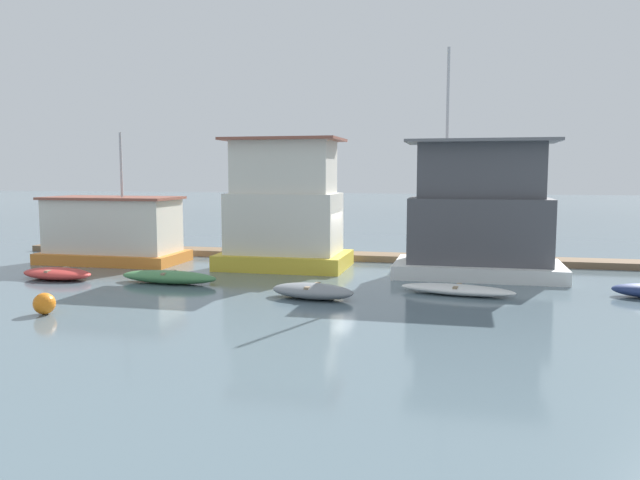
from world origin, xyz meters
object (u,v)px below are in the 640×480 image
object	(u,v)px
mooring_post_far_left	(158,243)
dinghy_red	(57,274)
houseboat_yellow	(284,211)
dinghy_white	(457,290)
dinghy_green	(169,277)
buoy_orange	(44,304)
houseboat_orange	(113,231)
houseboat_white	(479,218)
dinghy_grey	(312,291)
mooring_post_centre	(544,249)

from	to	relation	value
mooring_post_far_left	dinghy_red	bearing A→B (deg)	-94.83
houseboat_yellow	dinghy_red	size ratio (longest dim) A/B	1.78
dinghy_red	dinghy_white	size ratio (longest dim) A/B	0.79
dinghy_red	dinghy_green	bearing A→B (deg)	1.84
dinghy_red	buoy_orange	world-z (taller)	buoy_orange
houseboat_orange	houseboat_white	world-z (taller)	houseboat_white
houseboat_white	dinghy_white	bearing A→B (deg)	-100.27
dinghy_grey	dinghy_white	distance (m)	5.11
houseboat_yellow	houseboat_white	world-z (taller)	houseboat_white
dinghy_grey	buoy_orange	distance (m)	8.38
houseboat_yellow	dinghy_grey	world-z (taller)	houseboat_yellow
dinghy_grey	mooring_post_centre	xyz separation A→B (m)	(8.45, 8.78, 0.59)
houseboat_orange	dinghy_grey	xyz separation A→B (m)	(11.21, -6.18, -1.23)
mooring_post_centre	buoy_orange	distance (m)	20.36
dinghy_green	dinghy_white	bearing A→B (deg)	1.15
houseboat_orange	mooring_post_centre	distance (m)	19.85
dinghy_red	dinghy_green	size ratio (longest dim) A/B	0.80
dinghy_red	dinghy_grey	world-z (taller)	dinghy_grey
mooring_post_far_left	buoy_orange	xyz separation A→B (m)	(2.95, -12.88, -0.32)
dinghy_red	dinghy_white	distance (m)	15.65
buoy_orange	houseboat_orange	bearing A→B (deg)	110.80
houseboat_yellow	dinghy_grey	size ratio (longest dim) A/B	1.86
dinghy_grey	houseboat_orange	bearing A→B (deg)	151.14
houseboat_orange	mooring_post_far_left	size ratio (longest dim) A/B	5.09
houseboat_white	buoy_orange	size ratio (longest dim) A/B	14.18
houseboat_white	buoy_orange	distance (m)	16.53
houseboat_white	dinghy_grey	distance (m)	8.50
houseboat_orange	houseboat_white	distance (m)	16.79
mooring_post_far_left	buoy_orange	world-z (taller)	mooring_post_far_left
houseboat_orange	houseboat_white	bearing A→B (deg)	-0.34
dinghy_green	buoy_orange	world-z (taller)	buoy_orange
houseboat_white	houseboat_yellow	bearing A→B (deg)	177.61
dinghy_grey	dinghy_green	bearing A→B (deg)	165.36
dinghy_grey	mooring_post_far_left	distance (m)	13.51
houseboat_orange	mooring_post_far_left	world-z (taller)	houseboat_orange
houseboat_yellow	dinghy_green	world-z (taller)	houseboat_yellow
houseboat_white	dinghy_red	distance (m)	17.20
houseboat_yellow	mooring_post_centre	size ratio (longest dim) A/B	3.38
houseboat_yellow	houseboat_orange	bearing A→B (deg)	-178.28
houseboat_orange	dinghy_green	world-z (taller)	houseboat_orange
mooring_post_far_left	dinghy_white	bearing A→B (deg)	-24.89
houseboat_orange	buoy_orange	size ratio (longest dim) A/B	10.06
mooring_post_centre	houseboat_orange	bearing A→B (deg)	-172.47
houseboat_orange	houseboat_yellow	size ratio (longest dim) A/B	1.15
dinghy_white	dinghy_grey	bearing A→B (deg)	-159.26
dinghy_red	dinghy_white	world-z (taller)	dinghy_red
dinghy_green	mooring_post_far_left	world-z (taller)	mooring_post_far_left
houseboat_white	dinghy_white	distance (m)	4.87
houseboat_yellow	mooring_post_centre	bearing A→B (deg)	11.74
dinghy_green	houseboat_orange	bearing A→B (deg)	138.15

